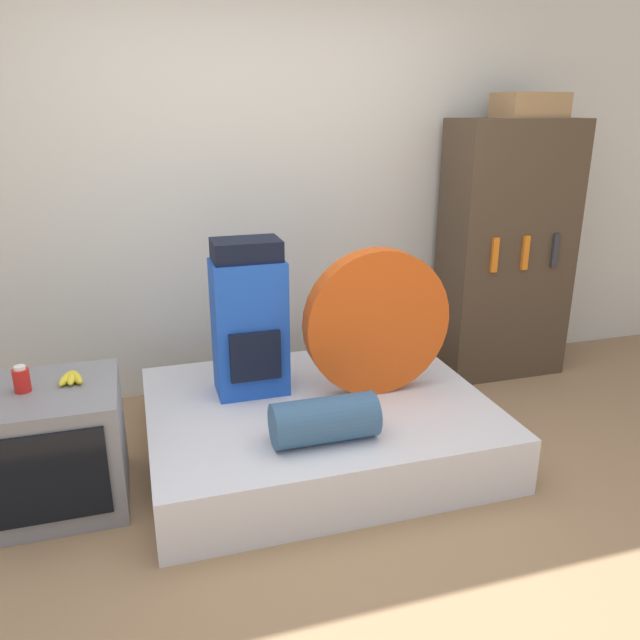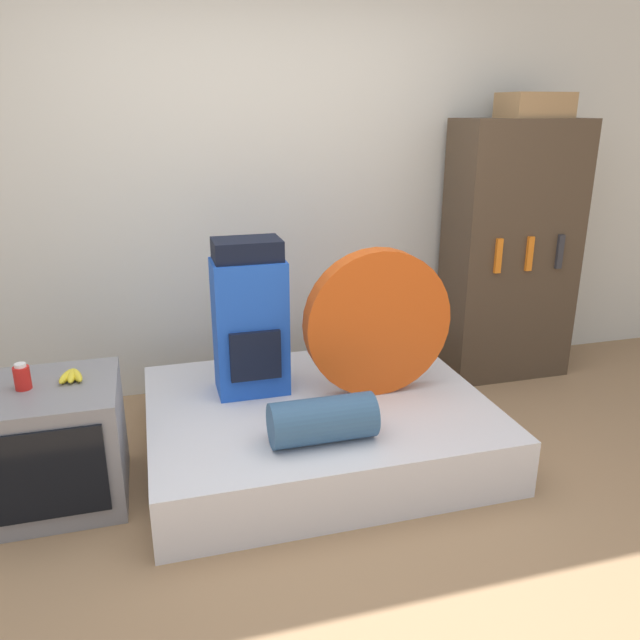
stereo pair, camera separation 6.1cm
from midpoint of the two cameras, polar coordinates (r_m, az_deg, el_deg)
The scene contains 11 objects.
ground_plane at distance 2.85m, azimuth 1.13°, elevation -19.48°, with size 16.00×16.00×0.00m, color #997551.
wall_back at distance 3.97m, azimuth -6.70°, elevation 11.94°, with size 8.00×0.05×2.60m.
bed at distance 3.40m, azimuth -0.72°, elevation -9.59°, with size 1.76×1.41×0.30m.
backpack at distance 3.32m, azimuth -7.01°, elevation -0.01°, with size 0.38×0.29×0.84m.
tent_bag at distance 3.31m, azimuth 4.69°, elevation -0.21°, with size 0.79×0.11×0.79m.
sleeping_roll at distance 2.91m, azimuth -0.20°, elevation -9.12°, with size 0.49×0.21×0.21m.
television at distance 3.19m, azimuth -23.42°, elevation -10.57°, with size 0.59×0.61×0.58m.
canister at distance 3.07m, azimuth -26.15°, elevation -4.91°, with size 0.07×0.07×0.12m.
banana_bunch at distance 3.10m, azimuth -22.31°, elevation -4.91°, with size 0.13×0.16×0.04m.
bookshelf at distance 4.38m, azimuth 16.22°, elevation 6.05°, with size 0.83×0.44×1.71m.
cardboard_box at distance 4.30m, azimuth 18.20°, elevation 18.15°, with size 0.40×0.30×0.15m.
Camera 1 is at (-0.73, -2.12, 1.77)m, focal length 35.00 mm.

